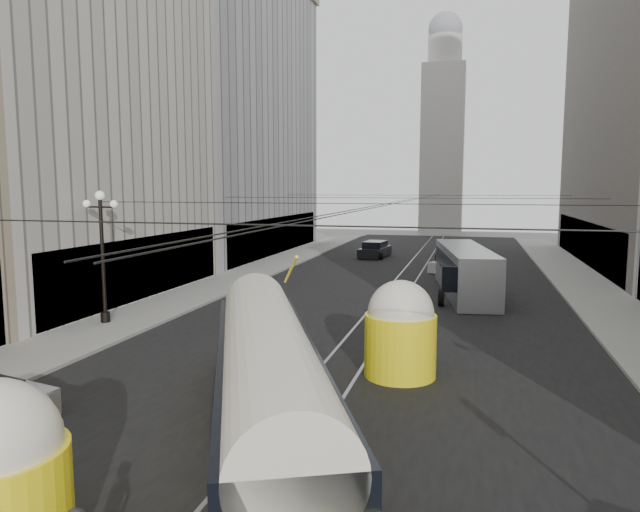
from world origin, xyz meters
The scene contains 14 objects.
road centered at (0.00, 32.50, 0.00)m, with size 20.00×85.00×0.02m, color black.
sidewalk_left centered at (-12.00, 36.00, 0.07)m, with size 4.00×72.00×0.15m, color gray.
sidewalk_right centered at (12.00, 36.00, 0.07)m, with size 4.00×72.00×0.15m, color gray.
rail_left centered at (-0.75, 32.50, 0.00)m, with size 0.12×85.00×0.04m, color gray.
rail_right centered at (0.75, 32.50, 0.00)m, with size 0.12×85.00×0.04m, color gray.
building_left_mid centered at (-20.00, 24.00, 17.31)m, with size 12.60×20.60×34.60m.
building_left_far centered at (-19.99, 48.00, 14.31)m, with size 12.60×28.60×28.60m.
distant_tower centered at (0.00, 80.00, 14.97)m, with size 6.00×6.00×31.36m.
lamppost_left_mid centered at (-12.60, 18.00, 3.74)m, with size 1.86×0.44×6.37m.
catenary centered at (0.12, 31.49, 5.88)m, with size 25.00×72.00×0.23m.
streetcar centered at (-0.50, 8.00, 1.71)m, with size 7.97×14.78×3.50m.
city_bus centered at (4.19, 30.76, 1.63)m, with size 4.27×11.99×2.97m.
sedan_white_far centered at (3.05, 40.66, 0.66)m, with size 3.53×5.01×1.46m.
sedan_dark_far centered at (-4.45, 48.48, 0.71)m, with size 2.60×5.18×1.57m.
Camera 1 is at (4.56, -5.56, 6.66)m, focal length 32.00 mm.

